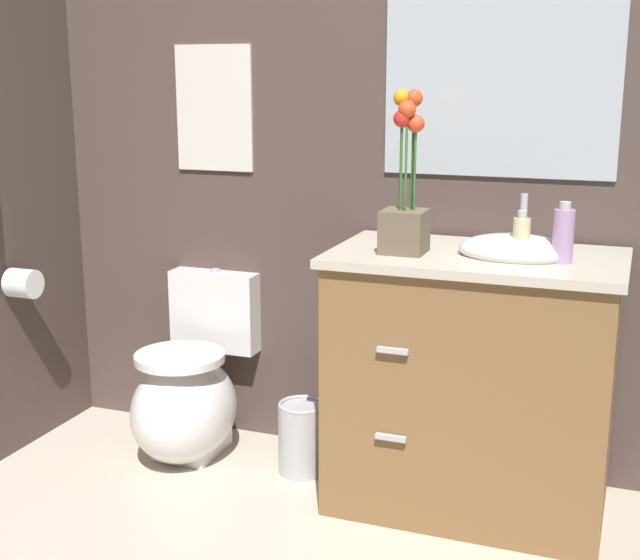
% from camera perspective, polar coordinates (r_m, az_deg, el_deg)
% --- Properties ---
extents(wall_back, '(4.49, 0.05, 2.50)m').
position_cam_1_polar(wall_back, '(3.14, 9.79, 9.56)').
color(wall_back, '#4C3D38').
rests_on(wall_back, ground_plane).
extents(toilet, '(0.38, 0.59, 0.69)m').
position_cam_1_polar(toilet, '(3.42, -8.53, -7.44)').
color(toilet, white).
rests_on(toilet, ground_plane).
extents(vanity_cabinet, '(0.94, 0.56, 1.06)m').
position_cam_1_polar(vanity_cabinet, '(2.97, 9.97, -6.43)').
color(vanity_cabinet, brown).
rests_on(vanity_cabinet, ground_plane).
extents(flower_vase, '(0.14, 0.14, 0.52)m').
position_cam_1_polar(flower_vase, '(2.80, 5.61, 5.16)').
color(flower_vase, brown).
rests_on(flower_vase, vanity_cabinet).
extents(soap_bottle, '(0.06, 0.06, 0.19)m').
position_cam_1_polar(soap_bottle, '(2.75, 15.67, 2.86)').
color(soap_bottle, '#B28CBF').
rests_on(soap_bottle, vanity_cabinet).
extents(lotion_bottle, '(0.05, 0.05, 0.15)m').
position_cam_1_polar(lotion_bottle, '(2.79, 13.06, 2.75)').
color(lotion_bottle, beige).
rests_on(lotion_bottle, vanity_cabinet).
extents(trash_bin, '(0.18, 0.18, 0.27)m').
position_cam_1_polar(trash_bin, '(3.27, -1.16, -10.27)').
color(trash_bin, '#B7B7BC').
rests_on(trash_bin, ground_plane).
extents(wall_poster, '(0.32, 0.01, 0.48)m').
position_cam_1_polar(wall_poster, '(3.43, -6.96, 11.11)').
color(wall_poster, silver).
extents(wall_mirror, '(0.80, 0.01, 0.70)m').
position_cam_1_polar(wall_mirror, '(3.08, 11.74, 13.13)').
color(wall_mirror, '#B2BCC6').
extents(toilet_paper_roll, '(0.11, 0.11, 0.11)m').
position_cam_1_polar(toilet_paper_roll, '(3.46, -18.90, -0.21)').
color(toilet_paper_roll, white).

